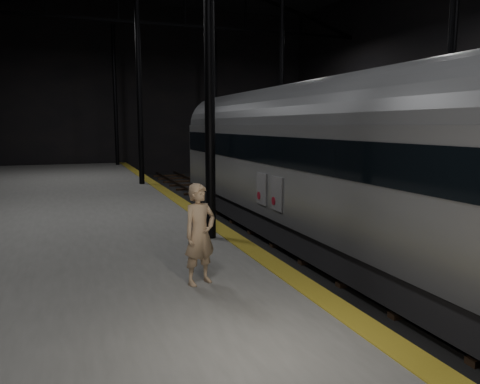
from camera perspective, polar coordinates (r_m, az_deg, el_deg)
ground at (r=17.46m, az=4.71°, el=-4.79°), size 44.00×44.00×0.00m
platform_left at (r=15.80m, az=-20.88°, el=-4.83°), size 9.00×43.80×1.00m
platform_right at (r=21.57m, az=23.12°, el=-1.58°), size 9.00×43.80×1.00m
tactile_strip at (r=16.18m, az=-5.75°, el=-2.20°), size 0.50×43.80×0.01m
track at (r=17.45m, az=4.71°, el=-4.57°), size 2.40×43.00×0.24m
train at (r=15.31m, az=7.91°, el=4.24°), size 2.89×19.30×5.16m
woman at (r=8.59m, az=-4.93°, el=-5.14°), size 0.80×0.67×1.87m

